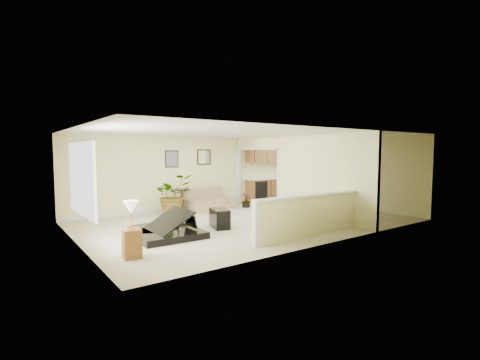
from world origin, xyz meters
TOP-DOWN VIEW (x-y plane):
  - floor at (0.00, 0.00)m, footprint 9.00×9.00m
  - back_wall at (0.00, 3.00)m, footprint 9.00×0.04m
  - front_wall at (0.00, -3.00)m, footprint 9.00×0.04m
  - left_wall at (-4.50, 0.00)m, footprint 0.04×6.00m
  - right_wall at (4.50, 0.00)m, footprint 0.04×6.00m
  - ceiling at (0.00, 0.00)m, footprint 9.00×6.00m
  - kitchen_vinyl at (3.15, 0.00)m, footprint 2.70×6.00m
  - interior_partition at (1.80, 0.25)m, footprint 0.18×5.99m
  - pony_half_wall at (0.08, -2.30)m, footprint 3.42×0.22m
  - left_window at (-4.49, -0.50)m, footprint 0.05×2.15m
  - wall_art_left at (-0.95, 2.97)m, footprint 0.48×0.04m
  - wall_mirror at (0.30, 2.97)m, footprint 0.55×0.04m
  - kitchen_cabinets at (3.19, 2.73)m, footprint 2.36×0.65m
  - piano at (-2.70, -0.36)m, footprint 1.80×1.86m
  - piano_bench at (-1.13, -0.30)m, footprint 0.57×0.82m
  - loveseat at (0.09, 2.42)m, footprint 1.72×1.08m
  - accent_table at (-0.85, 2.44)m, footprint 0.53×0.53m
  - palm_plant at (-1.31, 2.17)m, footprint 1.30×1.18m
  - small_plant at (1.45, 1.99)m, footprint 0.37×0.37m
  - lamp_stand at (-3.86, -1.54)m, footprint 0.35×0.35m

SIDE VIEW (x-z plane):
  - floor at x=0.00m, z-range 0.00..0.00m
  - kitchen_vinyl at x=3.15m, z-range 0.00..0.01m
  - small_plant at x=1.45m, z-range -0.04..0.47m
  - piano_bench at x=-1.13m, z-range 0.00..0.50m
  - loveseat at x=0.09m, z-range -0.11..0.82m
  - lamp_stand at x=-3.86m, z-range -0.08..1.00m
  - accent_table at x=-0.85m, z-range 0.11..0.87m
  - pony_half_wall at x=0.08m, z-range 0.02..1.02m
  - piano at x=-2.70m, z-range -0.12..1.30m
  - palm_plant at x=-1.31m, z-range -0.01..1.27m
  - kitchen_cabinets at x=3.19m, z-range -0.29..2.03m
  - interior_partition at x=1.80m, z-range -0.03..2.47m
  - back_wall at x=0.00m, z-range 0.00..2.50m
  - front_wall at x=0.00m, z-range 0.00..2.50m
  - left_wall at x=-4.50m, z-range 0.00..2.50m
  - right_wall at x=4.50m, z-range 0.00..2.50m
  - left_window at x=-4.49m, z-range 0.73..2.17m
  - wall_art_left at x=-0.95m, z-range 1.46..2.04m
  - wall_mirror at x=0.30m, z-range 1.52..2.08m
  - ceiling at x=0.00m, z-range 2.48..2.52m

